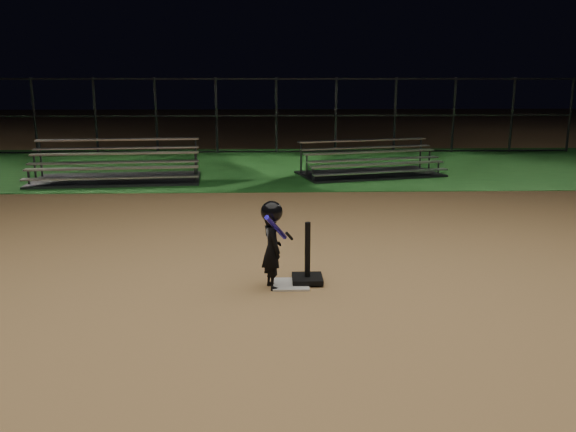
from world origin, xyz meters
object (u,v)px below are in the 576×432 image
object	(u,v)px
batting_tee	(307,270)
bleacher_right	(370,168)
home_plate	(291,284)
bleacher_left	(117,173)
child_batter	(272,242)

from	to	relation	value
batting_tee	bleacher_right	distance (m)	8.47
home_plate	bleacher_left	size ratio (longest dim) A/B	0.11
batting_tee	child_batter	xyz separation A→B (m)	(-0.44, -0.17, 0.42)
home_plate	batting_tee	distance (m)	0.28
bleacher_left	home_plate	bearing A→B (deg)	-67.40
home_plate	bleacher_left	xyz separation A→B (m)	(-4.03, 7.61, 0.19)
child_batter	bleacher_left	distance (m)	8.59
batting_tee	child_batter	size ratio (longest dim) A/B	0.70
bleacher_left	bleacher_right	xyz separation A→B (m)	(6.42, 0.66, -0.02)
batting_tee	bleacher_right	xyz separation A→B (m)	(2.18, 8.18, 0.02)
batting_tee	bleacher_left	xyz separation A→B (m)	(-4.24, 7.53, 0.04)
bleacher_left	bleacher_right	size ratio (longest dim) A/B	1.07
batting_tee	bleacher_right	size ratio (longest dim) A/B	0.19
bleacher_right	bleacher_left	bearing A→B (deg)	171.64
child_batter	bleacher_right	distance (m)	8.76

